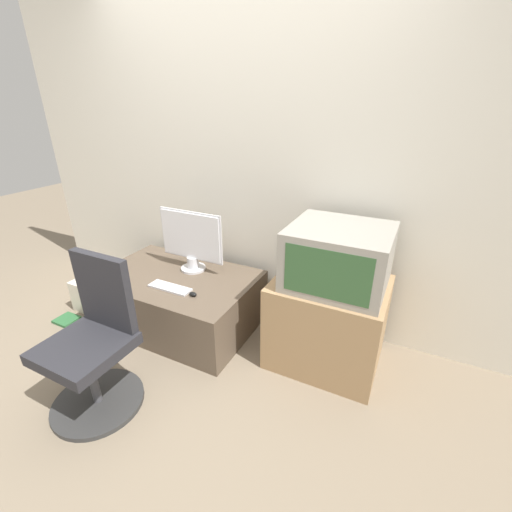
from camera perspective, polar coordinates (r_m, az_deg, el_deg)
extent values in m
plane|color=#7F705B|center=(2.36, -18.35, -22.82)|extent=(12.00, 12.00, 0.00)
cube|color=silver|center=(2.71, -2.11, 16.27)|extent=(4.40, 0.05, 2.60)
cube|color=brown|center=(2.87, -12.89, -7.05)|extent=(1.23, 0.81, 0.43)
cube|color=#A37F56|center=(2.43, 11.75, -10.74)|extent=(0.73, 0.60, 0.61)
cylinder|color=silver|center=(2.84, -10.39, -2.01)|extent=(0.20, 0.20, 0.02)
cylinder|color=silver|center=(2.81, -10.47, -1.00)|extent=(0.09, 0.09, 0.09)
cube|color=silver|center=(2.73, -10.76, 3.38)|extent=(0.56, 0.01, 0.40)
cube|color=silver|center=(2.72, -10.84, 3.34)|extent=(0.53, 0.02, 0.37)
cube|color=silver|center=(2.60, -14.14, -5.13)|extent=(0.33, 0.10, 0.01)
ellipsoid|color=black|center=(2.46, -10.47, -6.27)|extent=(0.06, 0.04, 0.03)
cube|color=gray|center=(2.18, 13.60, -0.07)|extent=(0.61, 0.55, 0.38)
cube|color=#335B33|center=(1.95, 11.67, -3.07)|extent=(0.50, 0.01, 0.30)
cylinder|color=#333333|center=(2.46, -24.73, -21.18)|extent=(0.53, 0.53, 0.03)
cylinder|color=#4C4C51|center=(2.33, -25.61, -17.77)|extent=(0.05, 0.05, 0.36)
cube|color=#28282D|center=(2.20, -26.64, -13.57)|extent=(0.44, 0.44, 0.07)
cube|color=#28282D|center=(2.16, -23.99, -5.39)|extent=(0.40, 0.05, 0.46)
cube|color=beige|center=(3.34, -25.69, -5.80)|extent=(0.27, 0.23, 0.28)
cube|color=#2D6638|center=(3.32, -29.01, -9.27)|extent=(0.17, 0.16, 0.02)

